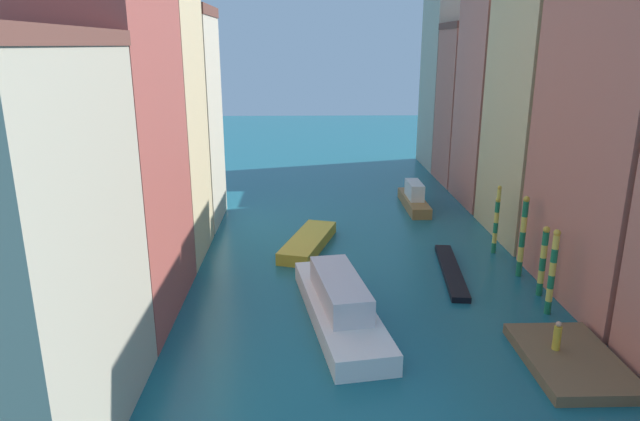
{
  "coord_description": "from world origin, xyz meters",
  "views": [
    {
      "loc": [
        -3.72,
        -14.46,
        13.93
      ],
      "look_at": [
        -2.5,
        27.57,
        1.5
      ],
      "focal_mm": 31.49,
      "sensor_mm": 36.0,
      "label": 1
    }
  ],
  "objects_px": {
    "mooring_pole_0": "(552,271)",
    "mooring_pole_3": "(496,225)",
    "mooring_pole_1": "(543,260)",
    "motorboat_0": "(308,242)",
    "vaporetto_white": "(340,303)",
    "gondola_black": "(451,271)",
    "motorboat_1": "(414,198)",
    "mooring_pole_2": "(523,236)",
    "mooring_pole_4": "(497,219)",
    "waterfront_dock": "(570,360)",
    "person_on_dock": "(557,337)"
  },
  "relations": [
    {
      "from": "mooring_pole_1",
      "to": "motorboat_0",
      "type": "height_order",
      "value": "mooring_pole_1"
    },
    {
      "from": "waterfront_dock",
      "to": "motorboat_1",
      "type": "xyz_separation_m",
      "value": [
        -2.22,
        25.78,
        0.58
      ]
    },
    {
      "from": "gondola_black",
      "to": "motorboat_0",
      "type": "relative_size",
      "value": 1.08
    },
    {
      "from": "waterfront_dock",
      "to": "mooring_pole_0",
      "type": "height_order",
      "value": "mooring_pole_0"
    },
    {
      "from": "mooring_pole_1",
      "to": "motorboat_1",
      "type": "relative_size",
      "value": 0.56
    },
    {
      "from": "waterfront_dock",
      "to": "mooring_pole_1",
      "type": "xyz_separation_m",
      "value": [
        1.6,
        7.4,
        1.9
      ]
    },
    {
      "from": "person_on_dock",
      "to": "mooring_pole_2",
      "type": "height_order",
      "value": "mooring_pole_2"
    },
    {
      "from": "mooring_pole_0",
      "to": "mooring_pole_3",
      "type": "bearing_deg",
      "value": 89.4
    },
    {
      "from": "vaporetto_white",
      "to": "person_on_dock",
      "type": "bearing_deg",
      "value": -23.26
    },
    {
      "from": "mooring_pole_0",
      "to": "motorboat_1",
      "type": "distance_m",
      "value": 21.02
    },
    {
      "from": "mooring_pole_2",
      "to": "mooring_pole_4",
      "type": "xyz_separation_m",
      "value": [
        -0.23,
        4.07,
        -0.19
      ]
    },
    {
      "from": "vaporetto_white",
      "to": "motorboat_1",
      "type": "height_order",
      "value": "vaporetto_white"
    },
    {
      "from": "vaporetto_white",
      "to": "motorboat_1",
      "type": "bearing_deg",
      "value": 69.32
    },
    {
      "from": "mooring_pole_2",
      "to": "mooring_pole_4",
      "type": "distance_m",
      "value": 4.08
    },
    {
      "from": "mooring_pole_1",
      "to": "motorboat_0",
      "type": "bearing_deg",
      "value": 147.92
    },
    {
      "from": "mooring_pole_2",
      "to": "mooring_pole_3",
      "type": "relative_size",
      "value": 1.3
    },
    {
      "from": "mooring_pole_1",
      "to": "mooring_pole_4",
      "type": "xyz_separation_m",
      "value": [
        -0.37,
        6.92,
        0.31
      ]
    },
    {
      "from": "vaporetto_white",
      "to": "motorboat_1",
      "type": "relative_size",
      "value": 1.58
    },
    {
      "from": "gondola_black",
      "to": "motorboat_1",
      "type": "xyz_separation_m",
      "value": [
        0.49,
        15.07,
        0.65
      ]
    },
    {
      "from": "mooring_pole_1",
      "to": "mooring_pole_2",
      "type": "distance_m",
      "value": 2.9
    },
    {
      "from": "mooring_pole_0",
      "to": "vaporetto_white",
      "type": "xyz_separation_m",
      "value": [
        -11.27,
        -0.37,
        -1.53
      ]
    },
    {
      "from": "waterfront_dock",
      "to": "motorboat_0",
      "type": "height_order",
      "value": "motorboat_0"
    },
    {
      "from": "waterfront_dock",
      "to": "mooring_pole_3",
      "type": "distance_m",
      "value": 14.47
    },
    {
      "from": "mooring_pole_2",
      "to": "gondola_black",
      "type": "xyz_separation_m",
      "value": [
        -4.16,
        0.46,
        -2.47
      ]
    },
    {
      "from": "mooring_pole_0",
      "to": "vaporetto_white",
      "type": "relative_size",
      "value": 0.4
    },
    {
      "from": "mooring_pole_1",
      "to": "waterfront_dock",
      "type": "bearing_deg",
      "value": -102.17
    },
    {
      "from": "person_on_dock",
      "to": "gondola_black",
      "type": "bearing_deg",
      "value": 102.37
    },
    {
      "from": "mooring_pole_4",
      "to": "gondola_black",
      "type": "bearing_deg",
      "value": -137.45
    },
    {
      "from": "mooring_pole_4",
      "to": "motorboat_1",
      "type": "distance_m",
      "value": 12.08
    },
    {
      "from": "waterfront_dock",
      "to": "mooring_pole_0",
      "type": "distance_m",
      "value": 5.64
    },
    {
      "from": "mooring_pole_3",
      "to": "mooring_pole_0",
      "type": "bearing_deg",
      "value": -90.6
    },
    {
      "from": "mooring_pole_4",
      "to": "motorboat_1",
      "type": "bearing_deg",
      "value": 106.71
    },
    {
      "from": "vaporetto_white",
      "to": "mooring_pole_1",
      "type": "bearing_deg",
      "value": 12.87
    },
    {
      "from": "gondola_black",
      "to": "mooring_pole_1",
      "type": "bearing_deg",
      "value": -37.54
    },
    {
      "from": "mooring_pole_4",
      "to": "mooring_pole_3",
      "type": "bearing_deg",
      "value": -167.44
    },
    {
      "from": "mooring_pole_1",
      "to": "mooring_pole_4",
      "type": "height_order",
      "value": "mooring_pole_4"
    },
    {
      "from": "person_on_dock",
      "to": "vaporetto_white",
      "type": "distance_m",
      "value": 10.55
    },
    {
      "from": "mooring_pole_1",
      "to": "mooring_pole_2",
      "type": "relative_size",
      "value": 0.81
    },
    {
      "from": "waterfront_dock",
      "to": "gondola_black",
      "type": "xyz_separation_m",
      "value": [
        -2.71,
        10.71,
        -0.07
      ]
    },
    {
      "from": "mooring_pole_2",
      "to": "motorboat_1",
      "type": "distance_m",
      "value": 16.06
    },
    {
      "from": "person_on_dock",
      "to": "mooring_pole_1",
      "type": "distance_m",
      "value": 7.23
    },
    {
      "from": "waterfront_dock",
      "to": "vaporetto_white",
      "type": "relative_size",
      "value": 0.52
    },
    {
      "from": "mooring_pole_0",
      "to": "mooring_pole_2",
      "type": "xyz_separation_m",
      "value": [
        0.36,
        5.17,
        0.2
      ]
    },
    {
      "from": "vaporetto_white",
      "to": "motorboat_0",
      "type": "relative_size",
      "value": 1.47
    },
    {
      "from": "motorboat_0",
      "to": "gondola_black",
      "type": "bearing_deg",
      "value": -29.21
    },
    {
      "from": "mooring_pole_2",
      "to": "mooring_pole_3",
      "type": "bearing_deg",
      "value": 93.65
    },
    {
      "from": "mooring_pole_2",
      "to": "gondola_black",
      "type": "distance_m",
      "value": 4.86
    },
    {
      "from": "vaporetto_white",
      "to": "gondola_black",
      "type": "height_order",
      "value": "vaporetto_white"
    },
    {
      "from": "person_on_dock",
      "to": "mooring_pole_0",
      "type": "xyz_separation_m",
      "value": [
        1.58,
        4.53,
        1.3
      ]
    },
    {
      "from": "mooring_pole_0",
      "to": "gondola_black",
      "type": "relative_size",
      "value": 0.55
    }
  ]
}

